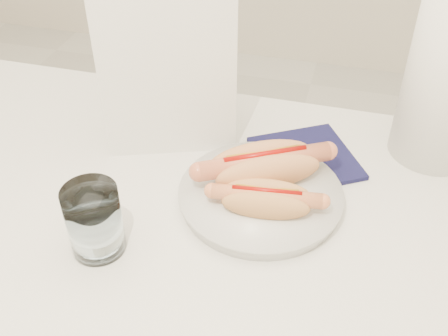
% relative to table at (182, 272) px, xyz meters
% --- Properties ---
extents(table, '(1.20, 0.80, 0.75)m').
position_rel_table_xyz_m(table, '(0.00, 0.00, 0.00)').
color(table, white).
rests_on(table, ground).
extents(plate, '(0.29, 0.29, 0.02)m').
position_rel_table_xyz_m(plate, '(0.09, 0.11, 0.07)').
color(plate, silver).
rests_on(plate, table).
extents(hotdog_left, '(0.19, 0.15, 0.05)m').
position_rel_table_xyz_m(hotdog_left, '(0.09, 0.14, 0.10)').
color(hotdog_left, '#E7975C').
rests_on(hotdog_left, plate).
extents(hotdog_right, '(0.15, 0.07, 0.04)m').
position_rel_table_xyz_m(hotdog_right, '(0.10, 0.08, 0.10)').
color(hotdog_right, '#E19958').
rests_on(hotdog_right, plate).
extents(water_glass, '(0.07, 0.07, 0.10)m').
position_rel_table_xyz_m(water_glass, '(-0.10, -0.03, 0.11)').
color(water_glass, white).
rests_on(water_glass, table).
extents(napkin_box, '(0.23, 0.18, 0.28)m').
position_rel_table_xyz_m(napkin_box, '(-0.10, 0.24, 0.20)').
color(napkin_box, white).
rests_on(napkin_box, table).
extents(navy_napkin, '(0.21, 0.21, 0.01)m').
position_rel_table_xyz_m(navy_napkin, '(0.14, 0.23, 0.06)').
color(navy_napkin, '#12123B').
rests_on(navy_napkin, table).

